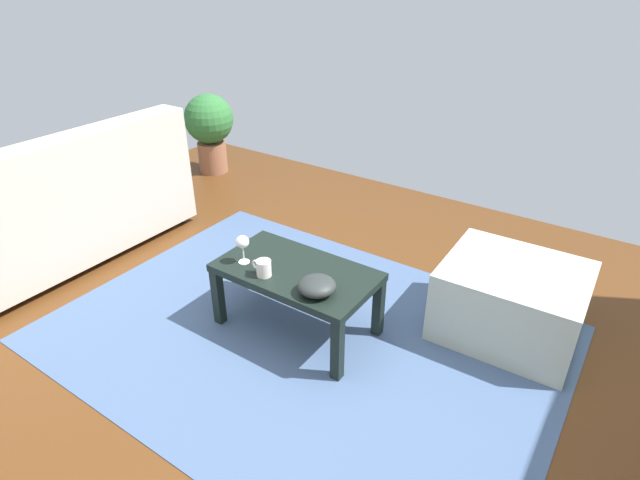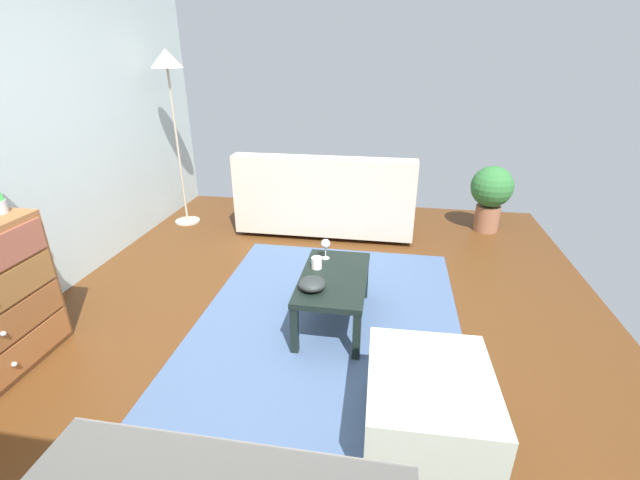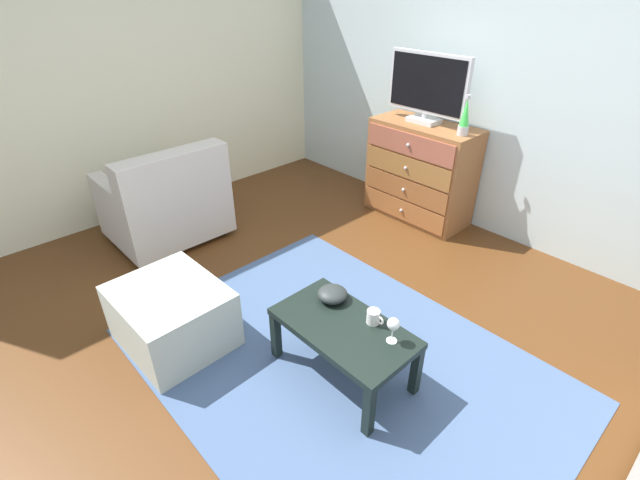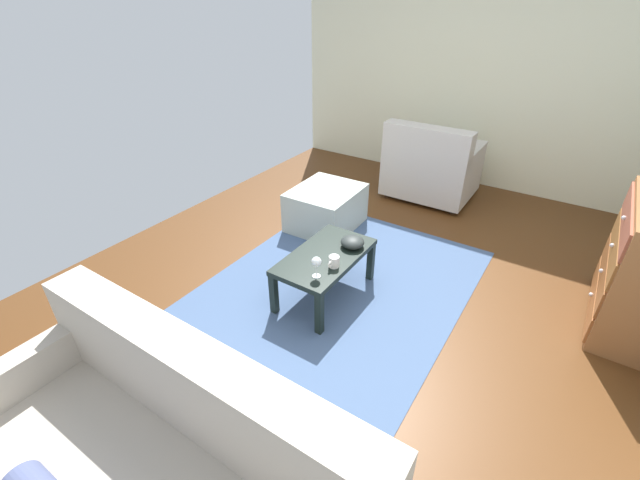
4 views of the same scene
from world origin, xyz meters
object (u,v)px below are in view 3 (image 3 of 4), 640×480
object	(u,v)px
bowl_decorative	(333,294)
ottoman	(172,316)
tv	(427,87)
lava_lamp	(465,118)
mug	(374,317)
wine_glass	(393,325)
coffee_table	(343,332)
dresser	(420,172)
armchair	(167,204)

from	to	relation	value
bowl_decorative	ottoman	distance (m)	1.05
tv	lava_lamp	distance (m)	0.48
mug	wine_glass	bearing A→B (deg)	-13.04
tv	coffee_table	xyz separation A→B (m)	(0.99, -2.03, -0.92)
coffee_table	mug	xyz separation A→B (m)	(0.10, 0.14, 0.10)
tv	ottoman	distance (m)	2.82
dresser	bowl_decorative	distance (m)	2.02
lava_lamp	ottoman	xyz separation A→B (m)	(-0.40, -2.56, -0.87)
coffee_table	armchair	world-z (taller)	armchair
tv	wine_glass	size ratio (longest dim) A/B	5.03
armchair	ottoman	world-z (taller)	armchair
ottoman	coffee_table	bearing A→B (deg)	32.26
coffee_table	wine_glass	xyz separation A→B (m)	(0.27, 0.10, 0.17)
tv	bowl_decorative	size ratio (longest dim) A/B	4.32
wine_glass	mug	world-z (taller)	wine_glass
wine_glass	mug	distance (m)	0.19
ottoman	bowl_decorative	bearing A→B (deg)	44.04
coffee_table	lava_lamp	bearing A→B (deg)	105.62
lava_lamp	bowl_decorative	size ratio (longest dim) A/B	1.80
coffee_table	bowl_decorative	size ratio (longest dim) A/B	4.53
dresser	mug	world-z (taller)	dresser
dresser	mug	distance (m)	2.13
lava_lamp	coffee_table	distance (m)	2.17
mug	armchair	distance (m)	2.29
dresser	armchair	xyz separation A→B (m)	(-1.24, -1.99, -0.11)
wine_glass	bowl_decorative	bearing A→B (deg)	178.03
dresser	wine_glass	distance (m)	2.25
tv	mug	distance (m)	2.33
wine_glass	ottoman	bearing A→B (deg)	-150.10
dresser	coffee_table	xyz separation A→B (m)	(0.94, -2.00, -0.14)
bowl_decorative	ottoman	xyz separation A→B (m)	(-0.74, -0.72, -0.22)
coffee_table	armchair	xyz separation A→B (m)	(-2.18, 0.01, 0.03)
wine_glass	coffee_table	bearing A→B (deg)	-159.47
bowl_decorative	mug	bearing A→B (deg)	4.06
lava_lamp	armchair	bearing A→B (deg)	-130.11
dresser	tv	xyz separation A→B (m)	(-0.05, 0.02, 0.78)
dresser	mug	size ratio (longest dim) A/B	8.65
lava_lamp	armchair	xyz separation A→B (m)	(-1.64, -1.94, -0.72)
armchair	ottoman	xyz separation A→B (m)	(1.23, -0.61, -0.15)
mug	armchair	size ratio (longest dim) A/B	0.12
tv	armchair	bearing A→B (deg)	-120.73
lava_lamp	mug	distance (m)	2.04
lava_lamp	armchair	size ratio (longest dim) A/B	0.35
ottoman	wine_glass	bearing A→B (deg)	29.90
dresser	mug	bearing A→B (deg)	-60.80
dresser	tv	world-z (taller)	tv
mug	ottoman	bearing A→B (deg)	-144.93
dresser	bowl_decorative	bearing A→B (deg)	-68.82
mug	bowl_decorative	bearing A→B (deg)	-175.94
coffee_table	mug	distance (m)	0.20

